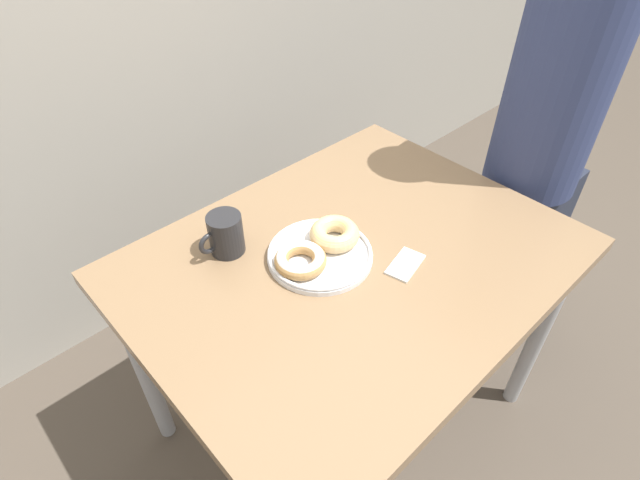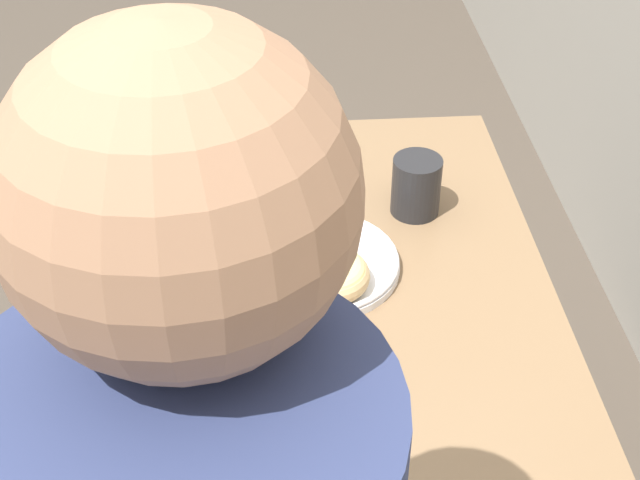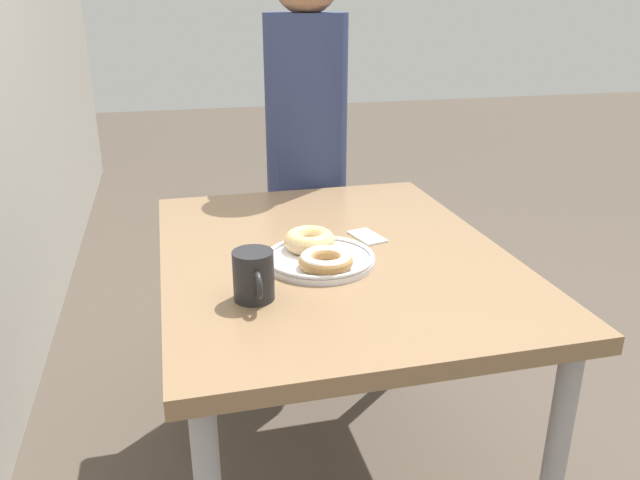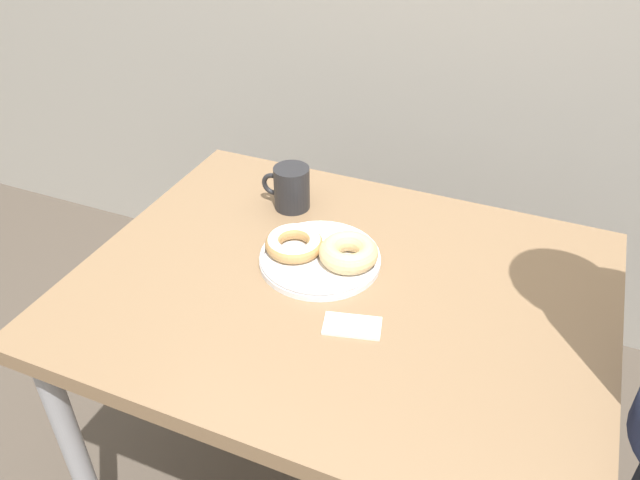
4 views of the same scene
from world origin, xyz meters
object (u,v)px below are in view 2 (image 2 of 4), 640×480
Objects in this scene: donut_plate at (323,258)px; coffee_mug at (416,185)px; napkin at (220,328)px; dining_table at (292,334)px.

donut_plate is 2.45× the size of coffee_mug.
napkin is at bearing -51.66° from donut_plate.
napkin is (0.29, -0.35, -0.05)m from coffee_mug.
coffee_mug reaches higher than napkin.
coffee_mug is (-0.22, 0.23, 0.14)m from dining_table.
coffee_mug is at bearing 133.69° from dining_table.
dining_table is 0.14m from donut_plate.
donut_plate is at bearing -48.49° from coffee_mug.
donut_plate is at bearing 139.79° from dining_table.
donut_plate is 2.48× the size of napkin.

